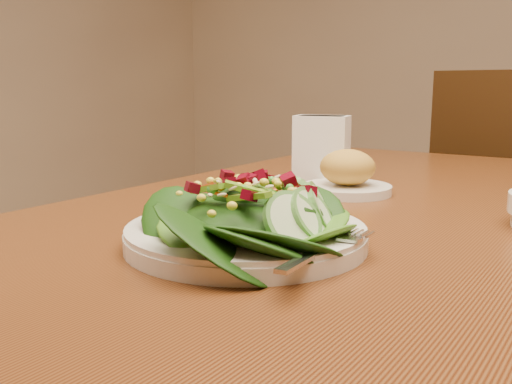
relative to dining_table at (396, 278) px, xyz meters
The scene contains 4 objects.
dining_table is the anchor object (origin of this frame).
salad_plate 0.30m from the dining_table, 104.52° to the right, with size 0.27×0.27×0.08m.
bread_plate 0.19m from the dining_table, 147.65° to the left, with size 0.14×0.14×0.07m.
napkin_holder 0.29m from the dining_table, 145.93° to the left, with size 0.10×0.07×0.12m.
Camera 1 is at (0.27, -0.77, 0.93)m, focal length 40.00 mm.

